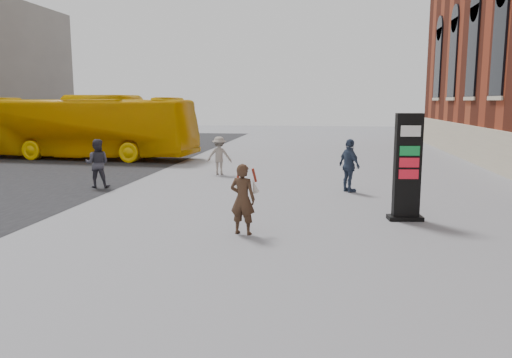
# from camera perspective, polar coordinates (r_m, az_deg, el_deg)

# --- Properties ---
(ground) EXTENTS (100.00, 100.00, 0.00)m
(ground) POSITION_cam_1_polar(r_m,az_deg,el_deg) (11.80, -2.95, -6.00)
(ground) COLOR #9E9EA3
(info_pylon) EXTENTS (0.92, 0.53, 2.73)m
(info_pylon) POSITION_cam_1_polar(r_m,az_deg,el_deg) (13.21, 16.91, 1.27)
(info_pylon) COLOR black
(info_pylon) RESTS_ON ground
(woman) EXTENTS (0.70, 0.66, 1.64)m
(woman) POSITION_cam_1_polar(r_m,az_deg,el_deg) (11.39, -1.52, -2.20)
(woman) COLOR black
(woman) RESTS_ON ground
(bus) EXTENTS (12.13, 3.68, 3.33)m
(bus) POSITION_cam_1_polar(r_m,az_deg,el_deg) (27.96, -19.06, 5.63)
(bus) COLOR #E0A401
(bus) RESTS_ON road
(pedestrian_a) EXTENTS (0.95, 0.81, 1.72)m
(pedestrian_a) POSITION_cam_1_polar(r_m,az_deg,el_deg) (18.42, -17.69, 1.72)
(pedestrian_a) COLOR #383641
(pedestrian_a) RESTS_ON ground
(pedestrian_b) EXTENTS (1.06, 0.66, 1.58)m
(pedestrian_b) POSITION_cam_1_polar(r_m,az_deg,el_deg) (20.71, -4.22, 2.68)
(pedestrian_b) COLOR gray
(pedestrian_b) RESTS_ON ground
(pedestrian_c) EXTENTS (0.93, 1.12, 1.79)m
(pedestrian_c) POSITION_cam_1_polar(r_m,az_deg,el_deg) (16.96, 10.63, 1.51)
(pedestrian_c) COLOR #323F58
(pedestrian_c) RESTS_ON ground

